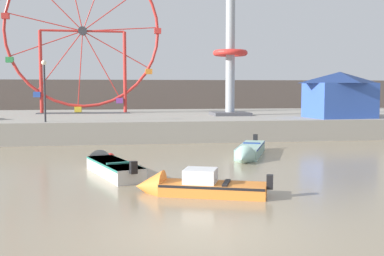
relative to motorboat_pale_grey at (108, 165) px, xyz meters
name	(u,v)px	position (x,y,z in m)	size (l,w,h in m)	color
ground_plane	(194,231)	(2.17, -8.44, -0.29)	(240.00, 240.00, 0.00)	gray
quay_promenade	(141,123)	(2.17, 18.99, 0.39)	(110.00, 18.49, 1.36)	gray
distant_town_skyline	(134,99)	(2.17, 36.33, 1.91)	(140.00, 3.00, 4.40)	#564C47
motorboat_pale_grey	(108,165)	(0.00, 0.00, 0.00)	(2.67, 5.39, 1.11)	silver
motorboat_seafoam	(249,152)	(6.75, 3.27, 0.00)	(3.11, 5.72, 1.09)	#93BCAD
motorboat_orange_hull	(190,186)	(2.69, -4.48, -0.03)	(4.40, 2.52, 1.20)	orange
ferris_wheel_red_frame	(83,34)	(-2.39, 20.88, 7.58)	(12.65, 1.20, 12.97)	red
drop_tower_steel_tower	(230,50)	(8.89, 16.42, 6.07)	(2.80, 2.80, 12.44)	#999EA3
carnival_booth_blue_tent	(339,94)	(15.73, 12.15, 2.74)	(4.82, 4.04, 3.21)	#3356B7
promenade_lamp_near	(44,81)	(-4.01, 10.78, 3.54)	(0.32, 0.32, 3.76)	#2D2D33
mooring_buoy_orange	(110,158)	(0.03, 2.63, -0.07)	(0.44, 0.44, 0.44)	red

